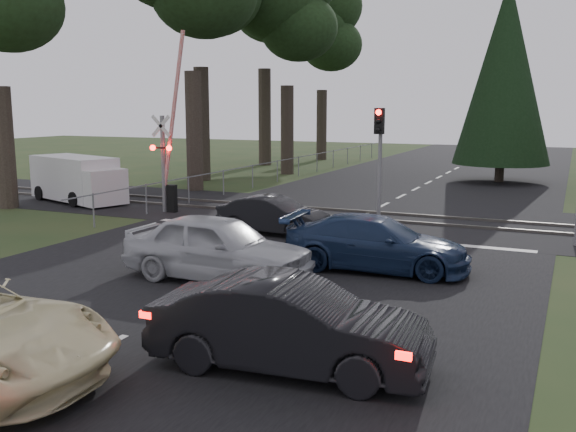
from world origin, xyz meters
The scene contains 17 objects.
ground centered at (0.00, 0.00, 0.00)m, with size 120.00×120.00×0.00m, color #24391A.
road centered at (0.00, 10.00, 0.01)m, with size 14.00×100.00×0.01m, color black.
rail_corridor centered at (0.00, 12.00, 0.01)m, with size 120.00×8.00×0.01m, color black.
stop_line centered at (0.00, 8.20, 0.01)m, with size 13.00×0.35×0.00m, color silver.
rail_near centered at (0.00, 11.20, 0.05)m, with size 120.00×0.12×0.10m, color #59544C.
rail_far centered at (0.00, 12.80, 0.05)m, with size 120.00×0.12×0.10m, color #59544C.
crossing_signal centered at (-7.27, 9.79, 2.06)m, with size 1.62×0.38×6.96m.
traffic_signal_center centered at (1.00, 10.68, 2.81)m, with size 0.32×0.48×4.10m.
euc_tree_c centered at (-9.00, 25.00, 9.51)m, with size 6.00×6.00×13.20m.
euc_tree_e centered at (-11.00, 36.00, 9.51)m, with size 6.00×6.00×13.20m.
conifer_tree centered at (3.50, 26.00, 5.99)m, with size 5.20×5.20×11.00m.
fence_left centered at (-7.80, 22.50, 0.00)m, with size 0.10×36.00×1.20m, color slate, non-canonical shape.
dark_hatchback centered at (3.36, -2.35, 0.73)m, with size 1.55×4.45×1.47m, color black.
silver_car centered at (-0.40, 1.84, 0.80)m, with size 1.90×4.71×1.61m, color #AAADB2.
blue_sedan centered at (2.80, 4.37, 0.69)m, with size 1.94×4.76×1.38m, color #172747.
dark_car_far centered at (-1.62, 7.53, 0.62)m, with size 1.31×3.75×1.23m, color black.
white_van centered at (-12.39, 10.41, 1.01)m, with size 5.39×3.30×1.99m.
Camera 1 is at (7.32, -11.21, 4.16)m, focal length 40.00 mm.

